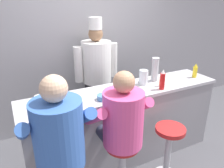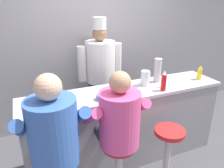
{
  "view_description": "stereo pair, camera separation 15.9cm",
  "coord_description": "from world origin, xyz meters",
  "views": [
    {
      "loc": [
        -1.29,
        -1.89,
        2.11
      ],
      "look_at": [
        -0.2,
        0.25,
        1.15
      ],
      "focal_mm": 35.0,
      "sensor_mm": 36.0,
      "label": 1
    },
    {
      "loc": [
        -1.14,
        -1.96,
        2.11
      ],
      "look_at": [
        -0.2,
        0.25,
        1.15
      ],
      "focal_mm": 35.0,
      "sensor_mm": 36.0,
      "label": 2
    }
  ],
  "objects": [
    {
      "name": "empty_stool_round",
      "position": [
        0.28,
        -0.28,
        0.47
      ],
      "size": [
        0.35,
        0.35,
        0.71
      ],
      "color": "#B2B5BA",
      "rests_on": "ground_plane"
    },
    {
      "name": "diner_seated_blue",
      "position": [
        -0.98,
        -0.24,
        0.97
      ],
      "size": [
        0.66,
        0.65,
        1.55
      ],
      "color": "#B2B5BA",
      "rests_on": "ground_plane"
    },
    {
      "name": "coffee_mug_white",
      "position": [
        -1.03,
        0.35,
        1.08
      ],
      "size": [
        0.14,
        0.09,
        0.1
      ],
      "color": "white",
      "rests_on": "diner_counter"
    },
    {
      "name": "mustard_bottle_yellow",
      "position": [
        1.12,
        0.22,
        1.12
      ],
      "size": [
        0.06,
        0.06,
        0.2
      ],
      "color": "yellow",
      "rests_on": "diner_counter"
    },
    {
      "name": "diner_seated_pink",
      "position": [
        -0.35,
        -0.25,
        0.94
      ],
      "size": [
        0.61,
        0.61,
        1.49
      ],
      "color": "#B2B5BA",
      "rests_on": "ground_plane"
    },
    {
      "name": "cereal_bowl",
      "position": [
        -0.37,
        0.14,
        1.06
      ],
      "size": [
        0.14,
        0.14,
        0.06
      ],
      "color": "#4C7FB7",
      "rests_on": "diner_counter"
    },
    {
      "name": "wall_back",
      "position": [
        0.0,
        1.49,
        1.35
      ],
      "size": [
        10.0,
        0.06,
        2.7
      ],
      "color": "#99999E",
      "rests_on": "ground_plane"
    },
    {
      "name": "ketchup_bottle_red",
      "position": [
        0.41,
        0.08,
        1.15
      ],
      "size": [
        0.06,
        0.06,
        0.26
      ],
      "color": "red",
      "rests_on": "diner_counter"
    },
    {
      "name": "cup_stack_steel",
      "position": [
        0.51,
        0.37,
        1.19
      ],
      "size": [
        0.1,
        0.1,
        0.32
      ],
      "color": "#B7BABF",
      "rests_on": "diner_counter"
    },
    {
      "name": "water_pitcher_clear",
      "position": [
        0.3,
        0.32,
        1.13
      ],
      "size": [
        0.13,
        0.11,
        0.2
      ],
      "color": "silver",
      "rests_on": "diner_counter"
    },
    {
      "name": "cook_in_whites_near",
      "position": [
        -0.02,
        1.15,
        1.01
      ],
      "size": [
        0.72,
        0.46,
        1.84
      ],
      "color": "#232328",
      "rests_on": "ground_plane"
    },
    {
      "name": "breakfast_plate",
      "position": [
        -0.82,
        0.2,
        1.04
      ],
      "size": [
        0.22,
        0.22,
        0.04
      ],
      "color": "white",
      "rests_on": "diner_counter"
    },
    {
      "name": "diner_counter",
      "position": [
        0.0,
        0.28,
        0.52
      ],
      "size": [
        2.61,
        0.56,
        1.03
      ],
      "color": "gray",
      "rests_on": "ground_plane"
    },
    {
      "name": "hot_sauce_bottle_orange",
      "position": [
        0.46,
        0.17,
        1.1
      ],
      "size": [
        0.04,
        0.04,
        0.14
      ],
      "color": "orange",
      "rests_on": "diner_counter"
    },
    {
      "name": "coffee_mug_tan",
      "position": [
        -0.18,
        0.09,
        1.07
      ],
      "size": [
        0.12,
        0.08,
        0.08
      ],
      "color": "beige",
      "rests_on": "diner_counter"
    }
  ]
}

